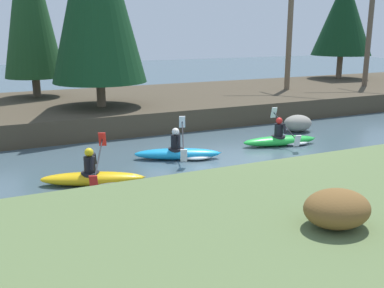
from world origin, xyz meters
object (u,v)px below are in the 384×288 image
at_px(kayaker_middle, 181,153).
at_px(boulder_midstream, 298,123).
at_px(kayaker_lead, 283,140).
at_px(kayaker_trailing, 97,178).

bearing_deg(kayaker_middle, boulder_midstream, 38.08).
bearing_deg(kayaker_lead, kayaker_trailing, -158.73).
height_order(kayaker_lead, kayaker_trailing, same).
bearing_deg(boulder_midstream, kayaker_trailing, -161.59).
distance_m(kayaker_lead, kayaker_trailing, 7.05).
bearing_deg(kayaker_trailing, boulder_midstream, 39.41).
distance_m(kayaker_lead, kayaker_middle, 3.94).
relative_size(kayaker_lead, boulder_midstream, 2.37).
bearing_deg(kayaker_middle, kayaker_lead, 23.39).
height_order(kayaker_trailing, boulder_midstream, kayaker_trailing).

